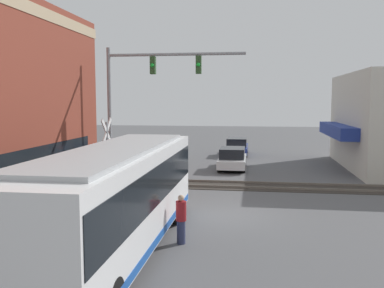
% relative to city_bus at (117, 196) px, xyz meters
% --- Properties ---
extents(ground_plane, '(120.00, 120.00, 0.00)m').
position_rel_city_bus_xyz_m(ground_plane, '(5.06, -2.80, -1.82)').
color(ground_plane, '#565659').
extents(city_bus, '(11.40, 2.59, 3.29)m').
position_rel_city_bus_xyz_m(city_bus, '(0.00, 0.00, 0.00)').
color(city_bus, white).
rests_on(city_bus, ground).
extents(traffic_signal_gantry, '(0.42, 7.26, 7.42)m').
position_rel_city_bus_xyz_m(traffic_signal_gantry, '(9.75, 1.66, 3.53)').
color(traffic_signal_gantry, gray).
rests_on(traffic_signal_gantry, ground).
extents(crossing_signal, '(1.41, 1.18, 3.81)m').
position_rel_city_bus_xyz_m(crossing_signal, '(8.29, 3.25, 0.48)').
color(crossing_signal, gray).
rests_on(crossing_signal, ground).
extents(rail_track_near, '(2.60, 60.00, 0.15)m').
position_rel_city_bus_xyz_m(rail_track_near, '(11.06, -2.80, -1.79)').
color(rail_track_near, '#332D28').
rests_on(rail_track_near, ground).
extents(parked_car_white, '(4.51, 1.82, 1.48)m').
position_rel_city_bus_xyz_m(parked_car_white, '(16.75, -2.60, -1.13)').
color(parked_car_white, silver).
rests_on(parked_car_white, ground).
extents(parked_car_blue, '(4.72, 1.82, 1.50)m').
position_rel_city_bus_xyz_m(parked_car_blue, '(24.24, -2.60, -1.12)').
color(parked_car_blue, navy).
rests_on(parked_car_blue, ground).
extents(pedestrian_near_bus, '(0.34, 0.34, 1.62)m').
position_rel_city_bus_xyz_m(pedestrian_near_bus, '(1.29, -1.73, -0.99)').
color(pedestrian_near_bus, '#2D3351').
rests_on(pedestrian_near_bus, ground).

